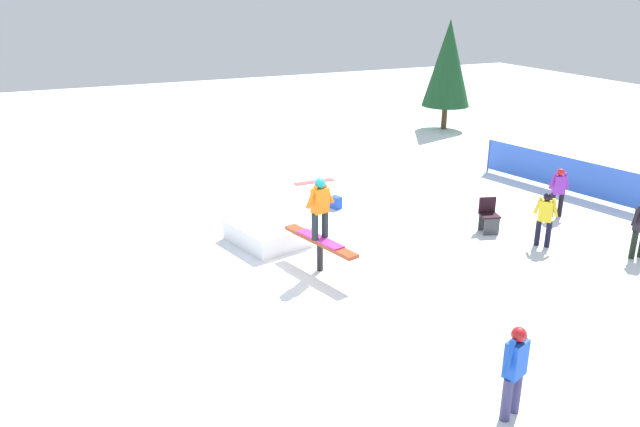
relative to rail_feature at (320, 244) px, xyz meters
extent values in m
plane|color=white|center=(0.00, 0.00, -0.62)|extent=(60.00, 60.00, 0.00)
cylinder|color=black|center=(0.00, 0.00, -0.29)|extent=(0.14, 0.14, 0.65)
cube|color=#A53F1E|center=(0.00, 0.00, 0.07)|extent=(2.25, 0.80, 0.08)
cube|color=white|center=(-1.99, -0.48, -0.37)|extent=(2.10, 1.88, 0.49)
cube|color=#D32D9D|center=(0.00, 0.00, 0.13)|extent=(1.37, 0.60, 0.03)
cylinder|color=#1F2C2E|center=(0.03, -0.13, 0.44)|extent=(0.15, 0.15, 0.59)
cylinder|color=#1F2C2E|center=(-0.03, 0.13, 0.44)|extent=(0.15, 0.15, 0.59)
cube|color=orange|center=(0.00, 0.00, 1.01)|extent=(0.30, 0.40, 0.54)
cylinder|color=orange|center=(0.05, -0.21, 1.13)|extent=(0.16, 0.32, 0.50)
cylinder|color=orange|center=(-0.05, 0.21, 1.13)|extent=(0.16, 0.32, 0.50)
sphere|color=teal|center=(0.00, 0.00, 1.39)|extent=(0.23, 0.23, 0.23)
cylinder|color=#3F3D6A|center=(5.69, 0.32, -0.27)|extent=(0.14, 0.14, 0.69)
cylinder|color=#3F3D6A|center=(5.60, 0.57, -0.27)|extent=(0.14, 0.14, 0.69)
cube|color=blue|center=(5.65, 0.44, 0.35)|extent=(0.31, 0.39, 0.55)
cylinder|color=blue|center=(5.72, 0.24, 0.47)|extent=(0.16, 0.24, 0.50)
cylinder|color=blue|center=(5.57, 0.65, 0.47)|extent=(0.16, 0.24, 0.50)
sphere|color=red|center=(5.65, 0.44, 0.73)|extent=(0.22, 0.22, 0.22)
cylinder|color=black|center=(2.40, 6.79, -0.29)|extent=(0.13, 0.13, 0.66)
cylinder|color=black|center=(2.39, 6.71, 0.42)|extent=(0.10, 0.21, 0.47)
cylinder|color=black|center=(1.07, 5.50, -0.30)|extent=(0.13, 0.13, 0.64)
cylinder|color=black|center=(0.89, 5.36, -0.30)|extent=(0.13, 0.13, 0.64)
cube|color=yellow|center=(0.98, 5.43, 0.28)|extent=(0.36, 0.34, 0.50)
cylinder|color=yellow|center=(1.13, 5.55, 0.39)|extent=(0.19, 0.17, 0.45)
cylinder|color=yellow|center=(0.83, 5.31, 0.39)|extent=(0.19, 0.17, 0.45)
sphere|color=black|center=(0.98, 5.43, 0.63)|extent=(0.20, 0.20, 0.20)
cylinder|color=black|center=(-0.41, 7.36, -0.30)|extent=(0.13, 0.13, 0.64)
cylinder|color=black|center=(-0.49, 7.13, -0.30)|extent=(0.13, 0.13, 0.64)
cube|color=purple|center=(-0.45, 7.25, 0.28)|extent=(0.28, 0.35, 0.50)
cylinder|color=purple|center=(-0.39, 7.43, 0.39)|extent=(0.13, 0.20, 0.45)
cylinder|color=purple|center=(-0.52, 7.07, 0.39)|extent=(0.13, 0.20, 0.45)
sphere|color=red|center=(-0.45, 7.25, 0.63)|extent=(0.20, 0.20, 0.20)
cube|color=#E75C5E|center=(-6.06, 2.58, -0.61)|extent=(0.30, 1.33, 0.02)
cube|color=#3F3F44|center=(-0.08, 4.77, -0.40)|extent=(0.14, 0.39, 0.44)
cube|color=#3F3F44|center=(-0.43, 4.87, -0.40)|extent=(0.14, 0.39, 0.44)
cube|color=black|center=(-0.26, 4.82, -0.16)|extent=(0.55, 0.55, 0.04)
cube|color=black|center=(-0.45, 4.88, 0.06)|extent=(0.16, 0.43, 0.40)
cube|color=blue|center=(-3.53, 2.11, -0.45)|extent=(0.35, 0.30, 0.34)
cylinder|color=blue|center=(-4.73, 8.40, -0.07)|extent=(0.06, 0.06, 1.10)
cube|color=blue|center=(-2.02, 8.97, -0.01)|extent=(5.42, 1.16, 0.99)
cylinder|color=#4C331E|center=(-10.92, 10.99, -0.11)|extent=(0.24, 0.24, 1.02)
cone|color=#194723|center=(-10.92, 10.99, 2.20)|extent=(2.04, 2.04, 3.61)
camera|label=1|loc=(11.34, -5.20, 5.27)|focal=35.00mm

